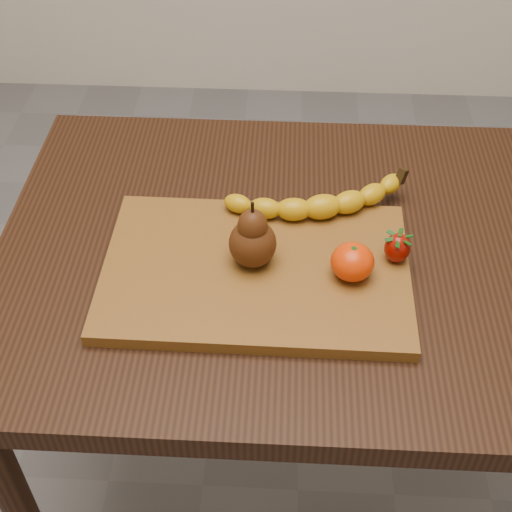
{
  "coord_description": "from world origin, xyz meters",
  "views": [
    {
      "loc": [
        -0.05,
        -0.81,
        1.51
      ],
      "look_at": [
        -0.09,
        -0.07,
        0.8
      ],
      "focal_mm": 50.0,
      "sensor_mm": 36.0,
      "label": 1
    }
  ],
  "objects_px": {
    "cutting_board": "(256,271)",
    "pear": "(253,233)",
    "mandarin": "(352,262)",
    "table": "(314,291)"
  },
  "relations": [
    {
      "from": "pear",
      "to": "mandarin",
      "type": "relative_size",
      "value": 1.73
    },
    {
      "from": "pear",
      "to": "mandarin",
      "type": "distance_m",
      "value": 0.15
    },
    {
      "from": "cutting_board",
      "to": "pear",
      "type": "xyz_separation_m",
      "value": [
        -0.01,
        0.01,
        0.06
      ]
    },
    {
      "from": "table",
      "to": "pear",
      "type": "bearing_deg",
      "value": -150.42
    },
    {
      "from": "table",
      "to": "mandarin",
      "type": "bearing_deg",
      "value": -59.65
    },
    {
      "from": "cutting_board",
      "to": "mandarin",
      "type": "relative_size",
      "value": 7.16
    },
    {
      "from": "pear",
      "to": "mandarin",
      "type": "xyz_separation_m",
      "value": [
        0.14,
        -0.02,
        -0.03
      ]
    },
    {
      "from": "table",
      "to": "mandarin",
      "type": "height_order",
      "value": "mandarin"
    },
    {
      "from": "cutting_board",
      "to": "mandarin",
      "type": "distance_m",
      "value": 0.14
    },
    {
      "from": "cutting_board",
      "to": "mandarin",
      "type": "xyz_separation_m",
      "value": [
        0.14,
        -0.01,
        0.04
      ]
    }
  ]
}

